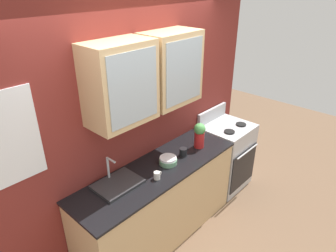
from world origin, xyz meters
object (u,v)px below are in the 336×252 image
(sink_faucet, at_px, (118,183))
(cup_near_sink, at_px, (157,175))
(cup_near_bowls, at_px, (183,152))
(bowl_stack, at_px, (168,160))
(stove_range, at_px, (225,155))
(vase, at_px, (199,134))

(sink_faucet, height_order, cup_near_sink, sink_faucet)
(cup_near_bowls, bearing_deg, sink_faucet, 171.87)
(bowl_stack, bearing_deg, stove_range, 0.61)
(sink_faucet, xyz_separation_m, cup_near_sink, (0.33, -0.21, 0.02))
(bowl_stack, xyz_separation_m, cup_near_bowls, (0.24, -0.01, 0.01))
(vase, bearing_deg, cup_near_sink, -174.55)
(sink_faucet, xyz_separation_m, bowl_stack, (0.61, -0.11, 0.02))
(stove_range, distance_m, bowl_stack, 1.31)
(sink_faucet, distance_m, cup_near_sink, 0.39)
(vase, relative_size, cup_near_bowls, 2.50)
(stove_range, distance_m, sink_faucet, 1.88)
(vase, bearing_deg, cup_near_bowls, 177.11)
(bowl_stack, distance_m, vase, 0.52)
(sink_faucet, height_order, cup_near_bowls, sink_faucet)
(bowl_stack, bearing_deg, cup_near_sink, -159.38)
(cup_near_sink, bearing_deg, sink_faucet, 147.96)
(stove_range, relative_size, cup_near_sink, 11.57)
(sink_faucet, xyz_separation_m, cup_near_bowls, (0.84, -0.12, 0.02))
(bowl_stack, height_order, cup_near_bowls, cup_near_bowls)
(vase, distance_m, cup_near_sink, 0.79)
(sink_faucet, height_order, bowl_stack, sink_faucet)
(stove_range, height_order, bowl_stack, stove_range)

